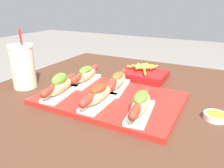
{
  "coord_description": "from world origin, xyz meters",
  "views": [
    {
      "loc": [
        0.29,
        -0.68,
        1.06
      ],
      "look_at": [
        -0.06,
        -0.03,
        0.78
      ],
      "focal_mm": 35.0,
      "sensor_mm": 36.0,
      "label": 1
    }
  ],
  "objects": [
    {
      "name": "serving_tray",
      "position": [
        -0.06,
        -0.05,
        0.73
      ],
      "size": [
        0.5,
        0.33,
        0.02
      ],
      "color": "red",
      "rests_on": "patio_table"
    },
    {
      "name": "hot_dog_4",
      "position": [
        -0.06,
        0.02,
        0.77
      ],
      "size": [
        0.09,
        0.21,
        0.06
      ],
      "color": "white",
      "rests_on": "serving_tray"
    },
    {
      "name": "hot_dog_0",
      "position": [
        -0.22,
        -0.13,
        0.78
      ],
      "size": [
        0.08,
        0.21,
        0.08
      ],
      "color": "white",
      "rests_on": "serving_tray"
    },
    {
      "name": "hot_dog_2",
      "position": [
        0.09,
        -0.13,
        0.77
      ],
      "size": [
        0.08,
        0.21,
        0.07
      ],
      "color": "white",
      "rests_on": "serving_tray"
    },
    {
      "name": "hot_dog_1",
      "position": [
        -0.06,
        -0.13,
        0.77
      ],
      "size": [
        0.06,
        0.21,
        0.07
      ],
      "color": "white",
      "rests_on": "serving_tray"
    },
    {
      "name": "sauce_bowl",
      "position": [
        0.29,
        -0.02,
        0.73
      ],
      "size": [
        0.07,
        0.07,
        0.02
      ],
      "color": "silver",
      "rests_on": "patio_table"
    },
    {
      "name": "fries_basket",
      "position": [
        -0.03,
        0.23,
        0.74
      ],
      "size": [
        0.2,
        0.16,
        0.06
      ],
      "color": "#B21919",
      "rests_on": "patio_table"
    },
    {
      "name": "drink_cup",
      "position": [
        -0.43,
        -0.1,
        0.81
      ],
      "size": [
        0.1,
        0.1,
        0.24
      ],
      "color": "beige",
      "rests_on": "patio_table"
    },
    {
      "name": "hot_dog_3",
      "position": [
        -0.21,
        0.03,
        0.77
      ],
      "size": [
        0.08,
        0.21,
        0.07
      ],
      "color": "white",
      "rests_on": "serving_tray"
    }
  ]
}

